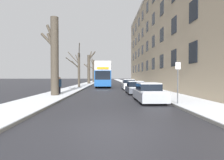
# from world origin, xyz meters

# --- Properties ---
(ground_plane) EXTENTS (320.00, 320.00, 0.00)m
(ground_plane) POSITION_xyz_m (0.00, 0.00, 0.00)
(ground_plane) COLOR #28282D
(sidewalk_left) EXTENTS (3.14, 130.00, 0.16)m
(sidewalk_left) POSITION_xyz_m (-5.34, 53.00, 0.08)
(sidewalk_left) COLOR gray
(sidewalk_left) RESTS_ON ground
(sidewalk_right) EXTENTS (3.14, 130.00, 0.16)m
(sidewalk_right) POSITION_xyz_m (5.34, 53.00, 0.08)
(sidewalk_right) COLOR gray
(sidewalk_right) RESTS_ON ground
(terrace_facade_right) EXTENTS (9.10, 43.98, 17.61)m
(terrace_facade_right) POSITION_xyz_m (11.41, 25.79, 8.81)
(terrace_facade_right) COLOR tan
(terrace_facade_right) RESTS_ON ground
(bare_tree_left_0) EXTENTS (1.89, 1.23, 7.23)m
(bare_tree_left_0) POSITION_xyz_m (-5.18, 10.03, 3.77)
(bare_tree_left_0) COLOR #423A30
(bare_tree_left_0) RESTS_ON ground
(bare_tree_left_1) EXTENTS (2.38, 2.47, 7.03)m
(bare_tree_left_1) POSITION_xyz_m (-5.12, 22.59, 3.24)
(bare_tree_left_1) COLOR #423A30
(bare_tree_left_1) RESTS_ON ground
(bare_tree_left_2) EXTENTS (2.99, 2.75, 8.23)m
(bare_tree_left_2) POSITION_xyz_m (-4.90, 36.83, 4.04)
(bare_tree_left_2) COLOR #423A30
(bare_tree_left_2) RESTS_ON ground
(bare_tree_left_3) EXTENTS (2.54, 1.45, 8.01)m
(bare_tree_left_3) POSITION_xyz_m (-4.99, 50.21, 3.88)
(bare_tree_left_3) COLOR #423A30
(bare_tree_left_3) RESTS_ON ground
(double_decker_bus) EXTENTS (2.63, 10.76, 4.28)m
(double_decker_bus) POSITION_xyz_m (-1.07, 26.00, 2.42)
(double_decker_bus) COLOR #194C99
(double_decker_bus) RESTS_ON ground
(parked_car_0) EXTENTS (1.76, 4.14, 1.39)m
(parked_car_0) POSITION_xyz_m (2.69, 6.71, 0.65)
(parked_car_0) COLOR #9EA3AD
(parked_car_0) RESTS_ON ground
(parked_car_1) EXTENTS (1.86, 4.15, 1.36)m
(parked_car_1) POSITION_xyz_m (2.69, 12.91, 0.63)
(parked_car_1) COLOR #474C56
(parked_car_1) RESTS_ON ground
(parked_car_2) EXTENTS (1.77, 4.19, 1.47)m
(parked_car_2) POSITION_xyz_m (2.69, 18.91, 0.68)
(parked_car_2) COLOR silver
(parked_car_2) RESTS_ON ground
(pedestrian_left_sidewalk) EXTENTS (0.39, 0.39, 1.81)m
(pedestrian_left_sidewalk) POSITION_xyz_m (-5.10, 11.41, 1.00)
(pedestrian_left_sidewalk) COLOR black
(pedestrian_left_sidewalk) RESTS_ON ground
(street_sign_post) EXTENTS (0.32, 0.07, 2.77)m
(street_sign_post) POSITION_xyz_m (4.08, 4.81, 1.58)
(street_sign_post) COLOR #4C4F54
(street_sign_post) RESTS_ON ground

